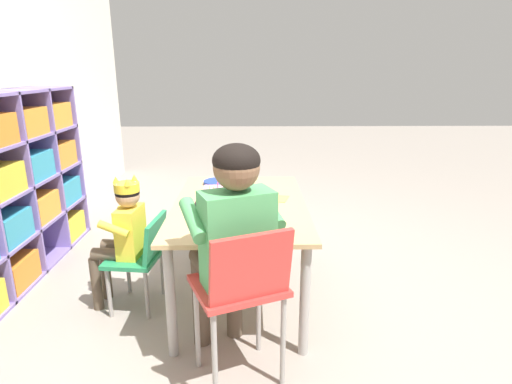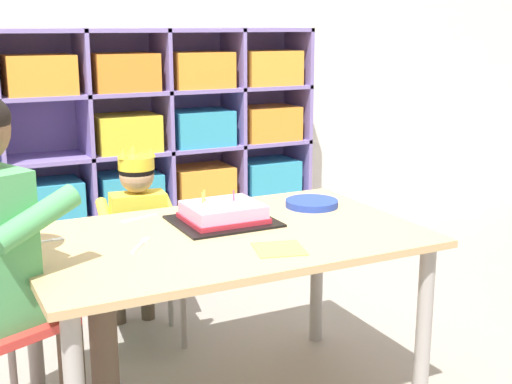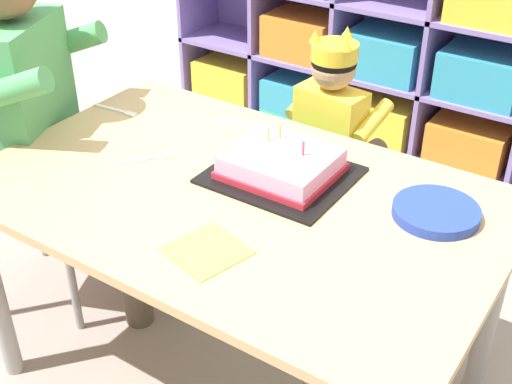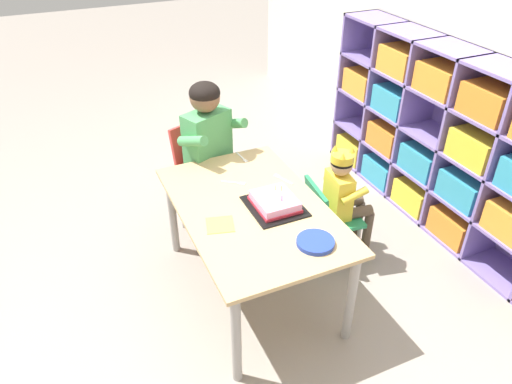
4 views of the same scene
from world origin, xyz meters
name	(u,v)px [view 3 (image 3 of 4)]	position (x,y,z in m)	size (l,w,h in m)	color
ground	(240,378)	(0.00, 0.00, 0.00)	(16.00, 16.00, 0.00)	gray
storage_cubby_shelf	(454,24)	(-0.02, 1.51, 0.59)	(2.44, 0.31, 1.23)	#7F6BB2
activity_table	(237,220)	(0.00, 0.00, 0.54)	(1.22, 0.77, 0.62)	tan
classroom_chair_blue	(317,177)	(-0.09, 0.57, 0.34)	(0.37, 0.33, 0.56)	#238451
child_with_crown	(337,123)	(-0.08, 0.67, 0.49)	(0.31, 0.31, 0.80)	yellow
classroom_chair_adult_side	(18,157)	(-0.75, -0.03, 0.48)	(0.46, 0.47, 0.77)	red
adult_helper_seated	(46,98)	(-0.64, 0.02, 0.68)	(0.49, 0.47, 1.09)	#4C9E5B
birthday_cake_on_tray	(281,167)	(0.05, 0.12, 0.64)	(0.32, 0.29, 0.10)	black
paper_plate_stack	(436,212)	(0.42, 0.16, 0.63)	(0.19, 0.19, 0.02)	#233DA3
paper_napkin_square	(207,251)	(0.08, -0.22, 0.62)	(0.14, 0.14, 0.00)	#F4DB4C
fork_scattered_mid_table	(238,124)	(-0.19, 0.28, 0.62)	(0.14, 0.06, 0.00)	white
fork_by_napkin	(150,158)	(-0.27, 0.01, 0.62)	(0.10, 0.13, 0.00)	white
fork_near_cake_tray	(118,110)	(-0.52, 0.16, 0.62)	(0.15, 0.03, 0.00)	white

